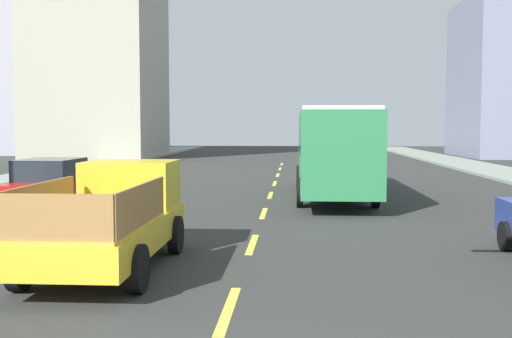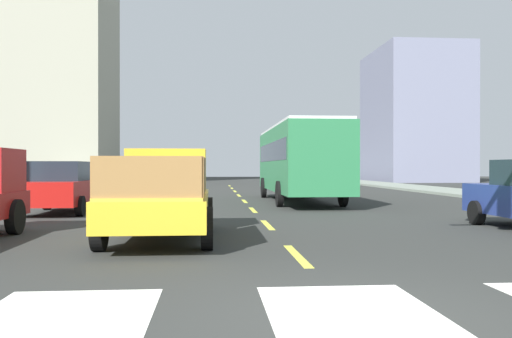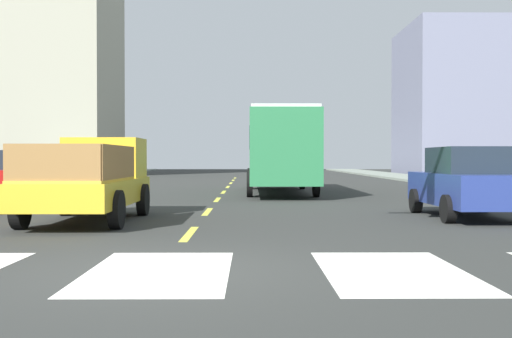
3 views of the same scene
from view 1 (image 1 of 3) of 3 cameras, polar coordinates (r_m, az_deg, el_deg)
The scene contains 13 objects.
lane_dash_0 at distance 9.20m, azimuth -2.61°, elevation -13.02°, with size 0.16×2.40×0.01m, color #D2CF43.
lane_dash_1 at distance 14.04m, azimuth -0.35°, elevation -7.06°, with size 0.16×2.40×0.01m, color #D2CF43.
lane_dash_2 at distance 18.96m, azimuth 0.73°, elevation -4.17°, with size 0.16×2.40×0.01m, color #D2CF43.
lane_dash_3 at distance 23.92m, azimuth 1.35°, elevation -2.47°, with size 0.16×2.40×0.01m, color #D2CF43.
lane_dash_4 at distance 28.89m, azimuth 1.76°, elevation -1.35°, with size 0.16×2.40×0.01m, color #D2CF43.
lane_dash_5 at distance 33.86m, azimuth 2.05°, elevation -0.57°, with size 0.16×2.40×0.01m, color #D2CF43.
lane_dash_6 at distance 38.85m, azimuth 2.27°, elevation 0.02°, with size 0.16×2.40×0.01m, color #D2CF43.
lane_dash_7 at distance 43.84m, azimuth 2.43°, elevation 0.47°, with size 0.16×2.40×0.01m, color #D2CF43.
pickup_stakebed at distance 12.18m, azimuth -13.15°, elevation -4.41°, with size 2.18×5.20×1.96m.
city_bus at distance 23.27m, azimuth 7.19°, elevation 2.14°, with size 2.72×10.80×3.32m.
sedan_near_right at distance 19.62m, azimuth -18.56°, elevation -1.58°, with size 2.02×4.40×1.72m.
block_mid_left at distance 59.67m, azimuth 22.81°, elevation 7.84°, with size 8.65×11.78×14.03m, color slate.
block_mid_right at distance 66.11m, azimuth -20.28°, elevation 11.16°, with size 10.88×11.41×22.44m, color #91909E.
Camera 1 is at (0.98, -4.74, 2.69)m, focal length 42.64 mm.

